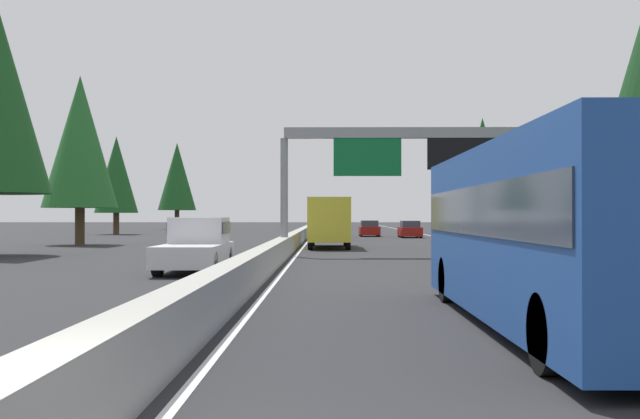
% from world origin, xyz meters
% --- Properties ---
extents(ground_plane, '(320.00, 320.00, 0.00)m').
position_xyz_m(ground_plane, '(60.00, 0.00, 0.00)').
color(ground_plane, '#262628').
extents(median_barrier, '(180.00, 0.56, 0.90)m').
position_xyz_m(median_barrier, '(80.00, 0.30, 0.45)').
color(median_barrier, '#9E9B93').
rests_on(median_barrier, ground).
extents(shoulder_stripe_right, '(160.00, 0.16, 0.01)m').
position_xyz_m(shoulder_stripe_right, '(70.00, -11.52, 0.01)').
color(shoulder_stripe_right, silver).
rests_on(shoulder_stripe_right, ground).
extents(shoulder_stripe_median, '(160.00, 0.16, 0.01)m').
position_xyz_m(shoulder_stripe_median, '(70.00, -0.25, 0.01)').
color(shoulder_stripe_median, silver).
rests_on(shoulder_stripe_median, ground).
extents(sign_gantry_overhead, '(0.50, 12.68, 6.09)m').
position_xyz_m(sign_gantry_overhead, '(32.04, -6.04, 4.85)').
color(sign_gantry_overhead, gray).
rests_on(sign_gantry_overhead, ground).
extents(bus_mid_center, '(11.50, 2.55, 3.10)m').
position_xyz_m(bus_mid_center, '(8.22, -5.57, 1.72)').
color(bus_mid_center, '#1E4793').
rests_on(bus_mid_center, ground).
extents(box_truck_distant_b, '(8.50, 2.40, 2.95)m').
position_xyz_m(box_truck_distant_b, '(41.66, -1.84, 1.61)').
color(box_truck_distant_b, gold).
rests_on(box_truck_distant_b, ground).
extents(sedan_distant_a, '(4.40, 1.80, 1.47)m').
position_xyz_m(sedan_distant_a, '(67.60, -5.57, 0.68)').
color(sedan_distant_a, maroon).
rests_on(sedan_distant_a, ground).
extents(sedan_far_left, '(4.40, 1.80, 1.47)m').
position_xyz_m(sedan_far_left, '(90.25, -1.71, 0.68)').
color(sedan_far_left, silver).
rests_on(sedan_far_left, ground).
extents(minivan_near_right, '(5.00, 1.95, 1.69)m').
position_xyz_m(minivan_near_right, '(55.92, -1.99, 0.95)').
color(minivan_near_right, '#2D6B38').
rests_on(minivan_near_right, ground).
extents(sedan_mid_right, '(4.40, 1.80, 1.47)m').
position_xyz_m(sedan_mid_right, '(63.60, -8.90, 0.68)').
color(sedan_mid_right, maroon).
rests_on(sedan_mid_right, ground).
extents(pickup_far_right, '(5.60, 2.00, 1.86)m').
position_xyz_m(pickup_far_right, '(66.56, -1.55, 0.91)').
color(pickup_far_right, silver).
rests_on(pickup_far_right, ground).
extents(bus_mid_left, '(11.50, 2.55, 3.10)m').
position_xyz_m(bus_mid_left, '(119.55, -1.68, 1.72)').
color(bus_mid_left, '#1E4793').
rests_on(bus_mid_left, ground).
extents(oncoming_near, '(5.60, 2.00, 1.86)m').
position_xyz_m(oncoming_near, '(21.76, 2.74, 0.91)').
color(oncoming_near, silver).
rests_on(oncoming_near, ground).
extents(conifer_right_near, '(3.81, 3.81, 8.66)m').
position_xyz_m(conifer_right_near, '(46.88, -19.28, 5.25)').
color(conifer_right_near, '#4C3823').
rests_on(conifer_right_near, ground).
extents(conifer_right_mid, '(4.42, 4.42, 10.04)m').
position_xyz_m(conifer_right_mid, '(48.82, -23.13, 6.10)').
color(conifer_right_mid, '#4C3823').
rests_on(conifer_right_mid, ground).
extents(conifer_right_far, '(5.50, 5.50, 12.49)m').
position_xyz_m(conifer_right_far, '(80.09, -18.46, 7.59)').
color(conifer_right_far, '#4C3823').
rests_on(conifer_right_far, ground).
extents(conifer_left_near, '(4.87, 4.87, 11.07)m').
position_xyz_m(conifer_left_near, '(45.87, 14.40, 6.73)').
color(conifer_left_near, '#4C3823').
rests_on(conifer_left_near, ground).
extents(conifer_left_mid, '(4.39, 4.39, 9.98)m').
position_xyz_m(conifer_left_mid, '(74.55, 19.76, 6.06)').
color(conifer_left_mid, '#4C3823').
rests_on(conifer_left_mid, ground).
extents(conifer_left_far, '(5.37, 5.37, 12.21)m').
position_xyz_m(conifer_left_far, '(105.84, 19.61, 7.42)').
color(conifer_left_far, '#4C3823').
rests_on(conifer_left_far, ground).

